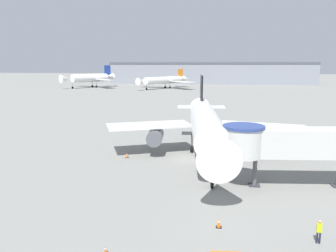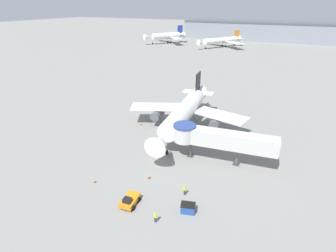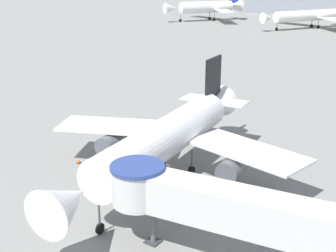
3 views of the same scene
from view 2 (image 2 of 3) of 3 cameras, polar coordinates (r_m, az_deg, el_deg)
The scene contains 13 objects.
ground_plane at distance 58.52m, azimuth 0.89°, elevation -0.97°, with size 800.00×800.00×0.00m, color gray.
main_airplane at distance 57.28m, azimuth 3.68°, elevation 3.17°, with size 27.37×31.61×10.35m.
jet_bridge at distance 46.31m, azimuth 10.40°, elevation -2.60°, with size 18.10×5.33×6.21m.
pushback_tug_orange at distance 38.58m, azimuth -8.34°, elevation -15.72°, with size 2.45×3.50×1.53m.
service_container_blue at distance 37.24m, azimuth 4.36°, elevation -17.38°, with size 2.28×1.88×1.26m.
traffic_cone_port_wing at distance 61.44m, azimuth -5.91°, elevation 0.56°, with size 0.42×0.42×0.70m.
traffic_cone_apron_front at distance 43.95m, azimuth -15.67°, elevation -11.39°, with size 0.35×0.35×0.59m.
traffic_cone_near_nose at distance 43.30m, azimuth -4.13°, elevation -10.88°, with size 0.43×0.43×0.72m.
ground_crew_marshaller at distance 35.58m, azimuth -2.77°, elevation -19.04°, with size 0.34×0.22×1.70m.
ground_crew_wing_walker at distance 39.64m, azimuth 3.66°, elevation -13.59°, with size 0.35×0.23×1.72m.
background_jet_blue_tail at distance 193.86m, azimuth -0.28°, elevation 19.03°, with size 28.62×29.12×11.62m.
background_jet_orange_tail at distance 179.11m, azimuth 11.60°, elevation 17.79°, with size 30.87×33.74×9.70m.
terminal_building at distance 224.74m, azimuth 20.91°, elevation 18.78°, with size 126.16×27.86×13.50m.
Camera 2 is at (22.48, -47.49, 25.77)m, focal length 28.00 mm.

